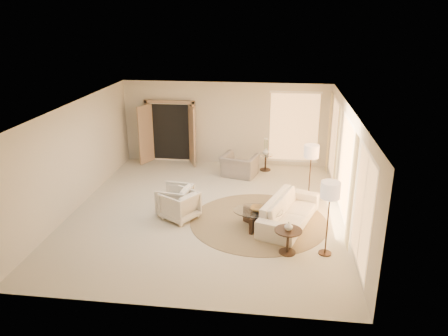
# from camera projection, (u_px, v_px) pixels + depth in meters

# --- Properties ---
(room) EXTENTS (7.04, 8.04, 2.83)m
(room) POSITION_uv_depth(u_px,v_px,m) (206.00, 162.00, 11.07)
(room) COLOR beige
(room) RESTS_ON ground
(windows_right) EXTENTS (0.10, 6.40, 2.40)m
(windows_right) POSITION_uv_depth(u_px,v_px,m) (345.00, 168.00, 10.77)
(windows_right) COLOR #F1AC60
(windows_right) RESTS_ON room
(window_back_corner) EXTENTS (1.70, 0.10, 2.40)m
(window_back_corner) POSITION_uv_depth(u_px,v_px,m) (294.00, 127.00, 14.50)
(window_back_corner) COLOR #F1AC60
(window_back_corner) RESTS_ON room
(curtains_right) EXTENTS (0.06, 5.20, 2.60)m
(curtains_right) POSITION_uv_depth(u_px,v_px,m) (338.00, 158.00, 11.63)
(curtains_right) COLOR beige
(curtains_right) RESTS_ON room
(french_doors) EXTENTS (1.95, 0.66, 2.16)m
(french_doors) POSITION_uv_depth(u_px,v_px,m) (170.00, 133.00, 14.97)
(french_doors) COLOR #A38362
(french_doors) RESTS_ON room
(area_rug) EXTENTS (4.56, 4.56, 0.01)m
(area_rug) POSITION_uv_depth(u_px,v_px,m) (259.00, 221.00, 10.99)
(area_rug) COLOR #483925
(area_rug) RESTS_ON room
(sofa) EXTENTS (1.62, 2.50, 0.68)m
(sofa) POSITION_uv_depth(u_px,v_px,m) (289.00, 211.00, 10.78)
(sofa) COLOR beige
(sofa) RESTS_ON room
(armchair_left) EXTENTS (0.87, 0.91, 0.83)m
(armchair_left) POSITION_uv_depth(u_px,v_px,m) (175.00, 198.00, 11.33)
(armchair_left) COLOR beige
(armchair_left) RESTS_ON room
(armchair_right) EXTENTS (1.04, 1.06, 0.81)m
(armchair_right) POSITION_uv_depth(u_px,v_px,m) (180.00, 204.00, 11.02)
(armchair_right) COLOR beige
(armchair_right) RESTS_ON room
(accent_chair) EXTENTS (1.21, 0.95, 0.93)m
(accent_chair) POSITION_uv_depth(u_px,v_px,m) (239.00, 162.00, 13.89)
(accent_chair) COLOR gray
(accent_chair) RESTS_ON room
(coffee_table) EXTENTS (1.52, 1.52, 0.45)m
(coffee_table) POSITION_uv_depth(u_px,v_px,m) (258.00, 217.00, 10.62)
(coffee_table) COLOR black
(coffee_table) RESTS_ON room
(end_table) EXTENTS (0.60, 0.60, 0.56)m
(end_table) POSITION_uv_depth(u_px,v_px,m) (288.00, 237.00, 9.44)
(end_table) COLOR black
(end_table) RESTS_ON room
(side_table) EXTENTS (0.47, 0.47, 0.55)m
(side_table) POSITION_uv_depth(u_px,v_px,m) (266.00, 161.00, 14.44)
(side_table) COLOR black
(side_table) RESTS_ON room
(floor_lamp_near) EXTENTS (0.40, 0.40, 1.65)m
(floor_lamp_near) POSITION_uv_depth(u_px,v_px,m) (311.00, 154.00, 11.64)
(floor_lamp_near) COLOR black
(floor_lamp_near) RESTS_ON room
(floor_lamp_far) EXTENTS (0.41, 0.41, 1.68)m
(floor_lamp_far) POSITION_uv_depth(u_px,v_px,m) (330.00, 193.00, 9.05)
(floor_lamp_far) COLOR black
(floor_lamp_far) RESTS_ON room
(bowl) EXTENTS (0.42, 0.42, 0.09)m
(bowl) POSITION_uv_depth(u_px,v_px,m) (258.00, 209.00, 10.55)
(bowl) COLOR brown
(bowl) RESTS_ON coffee_table
(end_vase) EXTENTS (0.19, 0.19, 0.19)m
(end_vase) POSITION_uv_depth(u_px,v_px,m) (289.00, 226.00, 9.35)
(end_vase) COLOR silver
(end_vase) RESTS_ON end_table
(side_vase) EXTENTS (0.26, 0.26, 0.22)m
(side_vase) POSITION_uv_depth(u_px,v_px,m) (266.00, 151.00, 14.33)
(side_vase) COLOR silver
(side_vase) RESTS_ON side_table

